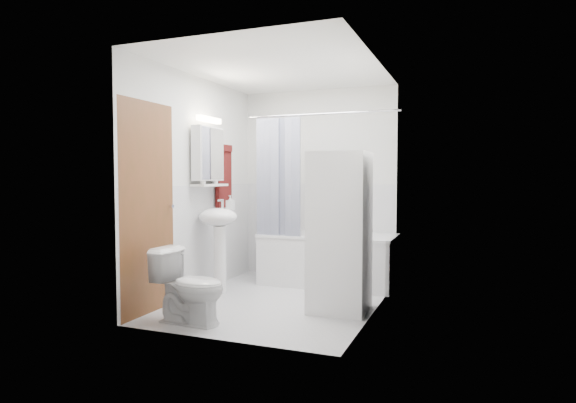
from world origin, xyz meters
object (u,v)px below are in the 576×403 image
(bathtub, at_px, (328,257))
(washer_dryer, at_px, (340,232))
(sink, at_px, (219,230))
(toilet, at_px, (190,287))

(bathtub, relative_size, washer_dryer, 1.04)
(sink, relative_size, washer_dryer, 0.68)
(toilet, bearing_deg, washer_dryer, -49.83)
(sink, height_order, washer_dryer, washer_dryer)
(washer_dryer, relative_size, toilet, 2.31)
(washer_dryer, height_order, toilet, washer_dryer)
(sink, bearing_deg, bathtub, 40.65)
(bathtub, distance_m, sink, 1.38)
(sink, xyz_separation_m, washer_dryer, (1.43, -0.19, 0.06))
(toilet, bearing_deg, bathtub, -17.32)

